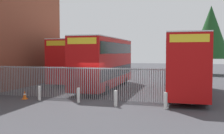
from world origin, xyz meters
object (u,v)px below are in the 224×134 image
at_px(bollard_far_right, 166,101).
at_px(bollard_near_right, 116,98).
at_px(bollard_center_front, 79,95).
at_px(double_decker_bus_behind_fence_left, 105,61).
at_px(traffic_cone_by_gate, 25,95).
at_px(bollard_near_left, 39,93).
at_px(double_decker_bus_near_gate, 188,63).
at_px(double_decker_bus_behind_fence_right, 81,59).

bearing_deg(bollard_far_right, bollard_near_right, -178.29).
bearing_deg(bollard_center_front, double_decker_bus_behind_fence_left, 92.63).
bearing_deg(double_decker_bus_behind_fence_left, traffic_cone_by_gate, -119.26).
height_order(bollard_near_left, traffic_cone_by_gate, bollard_near_left).
bearing_deg(double_decker_bus_near_gate, bollard_center_front, -143.69).
xyz_separation_m(double_decker_bus_behind_fence_left, bollard_center_front, (0.31, -6.76, -1.95)).
bearing_deg(bollard_center_front, bollard_far_right, -4.72).
height_order(double_decker_bus_behind_fence_left, bollard_center_front, double_decker_bus_behind_fence_left).
xyz_separation_m(double_decker_bus_behind_fence_left, bollard_far_right, (5.84, -7.22, -1.95)).
height_order(double_decker_bus_near_gate, bollard_center_front, double_decker_bus_near_gate).
bearing_deg(bollard_center_front, double_decker_bus_behind_fence_right, 111.35).
bearing_deg(traffic_cone_by_gate, bollard_center_front, -1.87).
relative_size(bollard_near_right, bollard_far_right, 1.00).
relative_size(bollard_far_right, traffic_cone_by_gate, 1.61).
bearing_deg(double_decker_bus_behind_fence_right, double_decker_bus_near_gate, -28.29).
relative_size(bollard_near_left, bollard_center_front, 1.00).
bearing_deg(traffic_cone_by_gate, bollard_near_right, -5.81).
height_order(double_decker_bus_near_gate, bollard_near_left, double_decker_bus_near_gate).
bearing_deg(double_decker_bus_behind_fence_left, bollard_center_front, -87.37).
bearing_deg(traffic_cone_by_gate, double_decker_bus_behind_fence_right, 91.23).
distance_m(double_decker_bus_behind_fence_left, bollard_near_left, 7.44).
xyz_separation_m(double_decker_bus_behind_fence_left, double_decker_bus_behind_fence_right, (-3.95, 4.13, 0.00)).
xyz_separation_m(double_decker_bus_behind_fence_left, bollard_near_left, (-2.54, -6.72, -1.95)).
height_order(bollard_near_right, bollard_far_right, same).
bearing_deg(bollard_center_front, double_decker_bus_near_gate, 36.31).
bearing_deg(double_decker_bus_behind_fence_left, bollard_near_left, -110.67).
height_order(bollard_center_front, bollard_near_right, same).
distance_m(bollard_near_left, bollard_center_front, 2.85).
bearing_deg(bollard_near_left, bollard_far_right, -3.41).
bearing_deg(double_decker_bus_behind_fence_left, bollard_near_right, -68.27).
xyz_separation_m(double_decker_bus_behind_fence_left, traffic_cone_by_gate, (-3.72, -6.63, -2.13)).
relative_size(bollard_near_right, traffic_cone_by_gate, 1.61).
bearing_deg(bollard_far_right, double_decker_bus_near_gate, 77.19).
bearing_deg(bollard_near_left, traffic_cone_by_gate, 175.67).
height_order(double_decker_bus_behind_fence_right, bollard_center_front, double_decker_bus_behind_fence_right).
xyz_separation_m(bollard_near_right, traffic_cone_by_gate, (-6.63, 0.67, -0.19)).
height_order(double_decker_bus_behind_fence_right, bollard_near_right, double_decker_bus_behind_fence_right).
height_order(double_decker_bus_behind_fence_left, bollard_near_left, double_decker_bus_behind_fence_left).
bearing_deg(bollard_far_right, double_decker_bus_behind_fence_left, 128.94).
bearing_deg(bollard_near_right, traffic_cone_by_gate, 174.19).
relative_size(double_decker_bus_near_gate, bollard_near_right, 11.38).
bearing_deg(double_decker_bus_behind_fence_right, traffic_cone_by_gate, -88.77).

